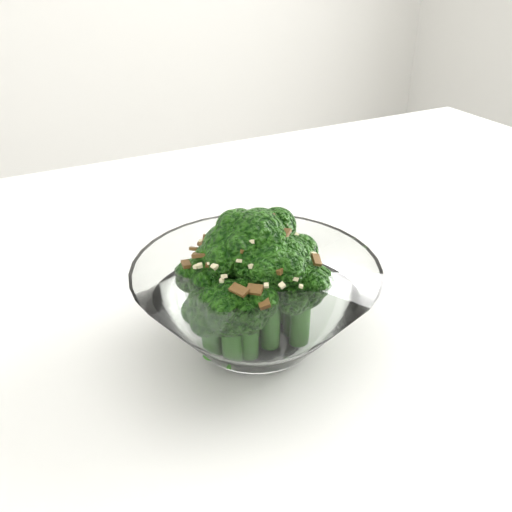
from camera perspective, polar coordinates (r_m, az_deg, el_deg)
table at (r=0.72m, az=5.34°, el=-3.53°), size 1.23×0.85×0.75m
broccoli_dish at (r=0.50m, az=-0.02°, el=-3.89°), size 0.21×0.21×0.13m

